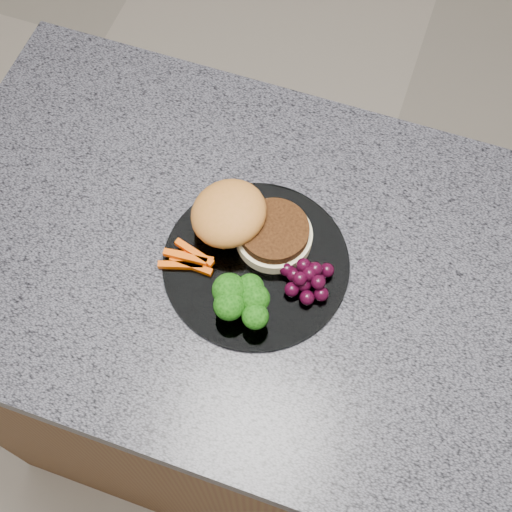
{
  "coord_description": "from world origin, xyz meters",
  "views": [
    {
      "loc": [
        0.03,
        -0.41,
        1.79
      ],
      "look_at": [
        -0.11,
        -0.01,
        0.93
      ],
      "focal_mm": 50.0,
      "sensor_mm": 36.0,
      "label": 1
    }
  ],
  "objects_px": {
    "island_cabinet": "(310,380)",
    "burger": "(245,222)",
    "grape_bunch": "(308,279)",
    "plate": "(256,263)"
  },
  "relations": [
    {
      "from": "plate",
      "to": "grape_bunch",
      "type": "relative_size",
      "value": 3.43
    },
    {
      "from": "plate",
      "to": "burger",
      "type": "bearing_deg",
      "value": 126.72
    },
    {
      "from": "island_cabinet",
      "to": "grape_bunch",
      "type": "xyz_separation_m",
      "value": [
        -0.03,
        -0.02,
        0.49
      ]
    },
    {
      "from": "burger",
      "to": "grape_bunch",
      "type": "height_order",
      "value": "burger"
    },
    {
      "from": "grape_bunch",
      "to": "burger",
      "type": "bearing_deg",
      "value": 155.63
    },
    {
      "from": "plate",
      "to": "grape_bunch",
      "type": "distance_m",
      "value": 0.08
    },
    {
      "from": "burger",
      "to": "plate",
      "type": "bearing_deg",
      "value": -63.14
    },
    {
      "from": "island_cabinet",
      "to": "burger",
      "type": "relative_size",
      "value": 6.29
    },
    {
      "from": "island_cabinet",
      "to": "burger",
      "type": "distance_m",
      "value": 0.52
    },
    {
      "from": "island_cabinet",
      "to": "grape_bunch",
      "type": "distance_m",
      "value": 0.49
    }
  ]
}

